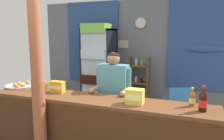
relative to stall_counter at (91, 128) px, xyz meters
The scene contains 13 objects.
back_wall_curtained 2.76m from the stall_counter, 88.46° to the left, with size 5.26×0.22×2.60m.
stall_counter is the anchor object (origin of this frame).
timber_post 0.89m from the stall_counter, 157.96° to the right, with size 0.18×0.16×2.45m.
drink_fridge 2.33m from the stall_counter, 111.91° to the left, with size 0.69×0.63×2.04m.
bottle_shelf_rack 2.36m from the stall_counter, 89.04° to the left, with size 0.48×0.28×1.31m.
plastic_lawn_chair 1.97m from the stall_counter, 60.82° to the left, with size 0.58×0.58×0.86m.
shopkeeper 0.71m from the stall_counter, 81.34° to the left, with size 0.55×0.42×1.55m.
soda_bottle_cola 1.42m from the stall_counter, ahead, with size 0.09×0.09×0.29m.
soda_bottle_iced_tea 1.32m from the stall_counter, 10.52° to the left, with size 0.07×0.07×0.23m.
snack_box_instant_noodle 0.74m from the stall_counter, ahead, with size 0.21×0.14×0.19m.
snack_box_choco_powder 0.81m from the stall_counter, 162.93° to the left, with size 0.21×0.11×0.17m.
pastry_tray 1.50m from the stall_counter, 168.92° to the left, with size 0.46×0.46×0.07m.
banana_bunch 1.11m from the stall_counter, 163.09° to the left, with size 0.27×0.06×0.16m.
Camera 1 is at (1.16, -2.08, 1.81)m, focal length 35.31 mm.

